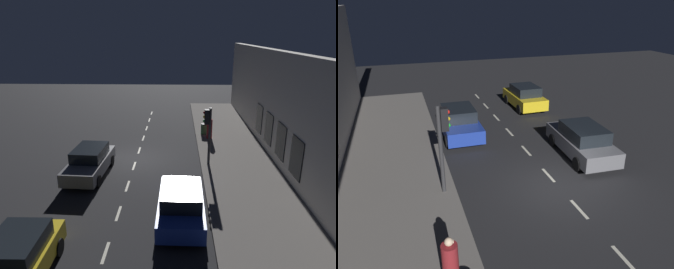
% 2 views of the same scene
% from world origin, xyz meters
% --- Properties ---
extents(ground_plane, '(60.00, 60.00, 0.00)m').
position_xyz_m(ground_plane, '(0.00, 0.00, 0.00)').
color(ground_plane, '#232326').
extents(sidewalk, '(4.50, 32.00, 0.15)m').
position_xyz_m(sidewalk, '(6.25, 0.00, 0.07)').
color(sidewalk, slate).
rests_on(sidewalk, ground).
extents(building_facade, '(0.65, 32.00, 6.62)m').
position_xyz_m(building_facade, '(8.80, 0.00, 3.30)').
color(building_facade, beige).
rests_on(building_facade, ground).
extents(lane_centre_line, '(0.12, 27.20, 0.01)m').
position_xyz_m(lane_centre_line, '(0.00, -1.00, 0.00)').
color(lane_centre_line, beige).
rests_on(lane_centre_line, ground).
extents(traffic_light, '(0.50, 0.32, 3.44)m').
position_xyz_m(traffic_light, '(4.35, -0.91, 2.46)').
color(traffic_light, '#2D2D30').
rests_on(traffic_light, sidewalk).
extents(parked_car_0, '(1.92, 4.04, 1.58)m').
position_xyz_m(parked_car_0, '(-2.46, -10.18, 0.79)').
color(parked_car_0, gold).
rests_on(parked_car_0, ground).
extents(parked_car_1, '(2.03, 4.32, 1.58)m').
position_xyz_m(parked_car_1, '(2.76, -6.60, 0.79)').
color(parked_car_1, '#1E389E').
rests_on(parked_car_1, ground).
extents(parked_car_2, '(2.08, 4.53, 1.58)m').
position_xyz_m(parked_car_2, '(-2.29, -2.26, 0.79)').
color(parked_car_2, slate).
rests_on(parked_car_2, ground).
extents(pedestrian_0, '(0.48, 0.48, 1.67)m').
position_xyz_m(pedestrian_0, '(4.95, 3.89, 0.91)').
color(pedestrian_0, maroon).
rests_on(pedestrian_0, sidewalk).
extents(trash_bin, '(0.50, 0.50, 0.82)m').
position_xyz_m(trash_bin, '(4.64, 4.91, 0.56)').
color(trash_bin, '#2D5633').
rests_on(trash_bin, sidewalk).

